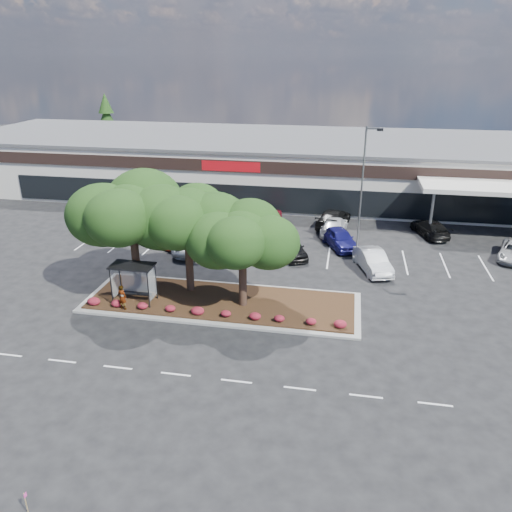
% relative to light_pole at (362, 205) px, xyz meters
% --- Properties ---
extents(ground, '(160.00, 160.00, 0.00)m').
position_rel_light_pole_xyz_m(ground, '(-6.77, -13.00, -4.66)').
color(ground, black).
rests_on(ground, ground).
extents(retail_store, '(80.40, 25.20, 6.25)m').
position_rel_light_pole_xyz_m(retail_store, '(-6.70, 20.91, -1.50)').
color(retail_store, beige).
rests_on(retail_store, ground).
extents(landscape_island, '(18.00, 6.00, 0.26)m').
position_rel_light_pole_xyz_m(landscape_island, '(-8.77, -9.00, -4.53)').
color(landscape_island, '#969691').
rests_on(landscape_island, ground).
extents(lane_markings, '(33.12, 20.06, 0.01)m').
position_rel_light_pole_xyz_m(lane_markings, '(-6.91, -2.58, -4.65)').
color(lane_markings, silver).
rests_on(lane_markings, ground).
extents(shrub_row, '(17.00, 0.80, 0.50)m').
position_rel_light_pole_xyz_m(shrub_row, '(-8.77, -11.10, -4.15)').
color(shrub_row, maroon).
rests_on(shrub_row, landscape_island).
extents(bus_shelter, '(2.75, 1.55, 2.59)m').
position_rel_light_pole_xyz_m(bus_shelter, '(-14.27, -10.05, -2.35)').
color(bus_shelter, black).
rests_on(bus_shelter, landscape_island).
extents(island_tree_west, '(7.20, 7.20, 7.89)m').
position_rel_light_pole_xyz_m(island_tree_west, '(-14.77, -8.50, -0.45)').
color(island_tree_west, black).
rests_on(island_tree_west, landscape_island).
extents(island_tree_mid, '(6.60, 6.60, 7.32)m').
position_rel_light_pole_xyz_m(island_tree_mid, '(-11.27, -7.80, -0.74)').
color(island_tree_mid, black).
rests_on(island_tree_mid, landscape_island).
extents(island_tree_east, '(5.80, 5.80, 6.50)m').
position_rel_light_pole_xyz_m(island_tree_east, '(-7.27, -9.30, -1.15)').
color(island_tree_east, black).
rests_on(island_tree_east, landscape_island).
extents(conifer_north_west, '(4.40, 4.40, 10.00)m').
position_rel_light_pole_xyz_m(conifer_north_west, '(-36.77, 33.00, 0.34)').
color(conifer_north_west, black).
rests_on(conifer_north_west, ground).
extents(person_waiting, '(0.68, 0.53, 1.64)m').
position_rel_light_pole_xyz_m(person_waiting, '(-14.61, -11.30, -3.58)').
color(person_waiting, '#594C47').
rests_on(person_waiting, landscape_island).
extents(light_pole, '(1.43, 0.62, 10.47)m').
position_rel_light_pole_xyz_m(light_pole, '(0.00, 0.00, 0.00)').
color(light_pole, '#969691').
rests_on(light_pole, ground).
extents(survey_stake, '(0.07, 0.14, 1.02)m').
position_rel_light_pole_xyz_m(survey_stake, '(-11.57, -26.00, -4.00)').
color(survey_stake, '#9E8353').
rests_on(survey_stake, ground).
extents(car_0, '(3.48, 5.41, 1.39)m').
position_rel_light_pole_xyz_m(car_0, '(-18.84, 2.55, -3.96)').
color(car_0, brown).
rests_on(car_0, ground).
extents(car_1, '(3.77, 6.49, 1.70)m').
position_rel_light_pole_xyz_m(car_1, '(-13.54, 0.01, -3.81)').
color(car_1, '#A8ACB3').
rests_on(car_1, ground).
extents(car_2, '(2.87, 5.76, 1.61)m').
position_rel_light_pole_xyz_m(car_2, '(-14.68, 1.58, -3.86)').
color(car_2, maroon).
rests_on(car_2, ground).
extents(car_3, '(2.65, 5.46, 1.53)m').
position_rel_light_pole_xyz_m(car_3, '(-9.69, 2.45, -3.89)').
color(car_3, brown).
rests_on(car_3, ground).
extents(car_4, '(3.48, 4.82, 1.52)m').
position_rel_light_pole_xyz_m(car_4, '(-5.27, 0.09, -3.90)').
color(car_4, black).
rests_on(car_4, ground).
extents(car_5, '(3.77, 5.16, 1.63)m').
position_rel_light_pole_xyz_m(car_5, '(-1.48, 2.83, -3.84)').
color(car_5, navy).
rests_on(car_5, ground).
extents(car_6, '(3.09, 5.08, 1.58)m').
position_rel_light_pole_xyz_m(car_6, '(1.12, -1.65, -3.87)').
color(car_6, silver).
rests_on(car_6, ground).
extents(car_9, '(3.45, 5.01, 1.58)m').
position_rel_light_pole_xyz_m(car_9, '(-16.70, 5.18, -3.87)').
color(car_9, '#972108').
rests_on(car_9, ground).
extents(car_10, '(3.34, 6.00, 1.59)m').
position_rel_light_pole_xyz_m(car_10, '(-17.72, 6.62, -3.87)').
color(car_10, '#1D4C1A').
rests_on(car_10, ground).
extents(car_11, '(1.73, 4.21, 1.43)m').
position_rel_light_pole_xyz_m(car_11, '(-8.18, 7.17, -3.94)').
color(car_11, black).
rests_on(car_11, ground).
extents(car_12, '(2.50, 4.91, 1.60)m').
position_rel_light_pole_xyz_m(car_12, '(-8.50, 7.91, -3.86)').
color(car_12, maroon).
rests_on(car_12, ground).
extents(car_13, '(2.44, 5.47, 1.56)m').
position_rel_light_pole_xyz_m(car_13, '(-2.11, 6.15, -3.88)').
color(car_13, silver).
rests_on(car_13, ground).
extents(car_14, '(3.53, 6.19, 1.69)m').
position_rel_light_pole_xyz_m(car_14, '(-2.26, 8.09, -3.81)').
color(car_14, black).
rests_on(car_14, ground).
extents(car_16, '(3.46, 5.33, 1.44)m').
position_rel_light_pole_xyz_m(car_16, '(6.42, 7.27, -3.94)').
color(car_16, black).
rests_on(car_16, ground).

